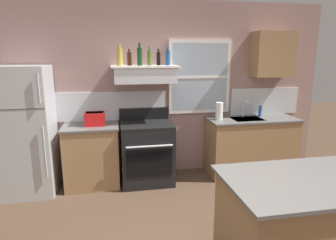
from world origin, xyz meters
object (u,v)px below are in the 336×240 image
(bottle_olive_oil_square, at_px, (150,58))
(bottle_blue_liqueur, at_px, (168,58))
(paper_towel_roll, at_px, (219,111))
(refrigerator, at_px, (26,131))
(dish_soap_bottle, at_px, (260,111))
(toaster, at_px, (95,119))
(bottle_balsamic_dark, at_px, (158,58))
(stove_range, at_px, (147,152))
(bottle_champagne_gold_foil, at_px, (120,57))
(kitchen_island, at_px, (305,228))
(bottle_dark_green_wine, at_px, (140,56))
(bottle_brown_stout, at_px, (129,59))

(bottle_olive_oil_square, height_order, bottle_blue_liqueur, bottle_blue_liqueur)
(paper_towel_roll, bearing_deg, refrigerator, -178.76)
(bottle_blue_liqueur, xyz_separation_m, dish_soap_bottle, (1.54, 0.05, -0.86))
(toaster, relative_size, bottle_balsamic_dark, 1.26)
(refrigerator, height_order, dish_soap_bottle, refrigerator)
(stove_range, height_order, bottle_olive_oil_square, bottle_olive_oil_square)
(bottle_champagne_gold_foil, height_order, bottle_blue_liqueur, bottle_champagne_gold_foil)
(bottle_balsamic_dark, bearing_deg, kitchen_island, -69.56)
(toaster, height_order, bottle_blue_liqueur, bottle_blue_liqueur)
(dish_soap_bottle, bearing_deg, bottle_blue_liqueur, -178.17)
(refrigerator, relative_size, bottle_blue_liqueur, 6.67)
(bottle_blue_liqueur, distance_m, kitchen_island, 2.78)
(toaster, xyz_separation_m, dish_soap_bottle, (2.61, 0.12, -0.01))
(paper_towel_roll, bearing_deg, kitchen_island, -91.25)
(paper_towel_roll, xyz_separation_m, dish_soap_bottle, (0.74, 0.10, -0.04))
(bottle_balsamic_dark, height_order, paper_towel_roll, bottle_balsamic_dark)
(stove_range, bearing_deg, bottle_olive_oil_square, 52.34)
(bottle_balsamic_dark, height_order, bottle_blue_liqueur, bottle_blue_liqueur)
(bottle_champagne_gold_foil, xyz_separation_m, paper_towel_roll, (1.49, -0.03, -0.82))
(bottle_balsamic_dark, bearing_deg, bottle_olive_oil_square, -156.82)
(toaster, xyz_separation_m, bottle_balsamic_dark, (0.94, 0.14, 0.84))
(bottle_olive_oil_square, distance_m, bottle_blue_liqueur, 0.27)
(bottle_olive_oil_square, bearing_deg, bottle_blue_liqueur, -1.85)
(stove_range, relative_size, bottle_dark_green_wine, 3.48)
(toaster, relative_size, bottle_olive_oil_square, 1.14)
(bottle_brown_stout, distance_m, bottle_balsamic_dark, 0.43)
(bottle_olive_oil_square, bearing_deg, bottle_champagne_gold_foil, -175.94)
(toaster, xyz_separation_m, paper_towel_roll, (1.87, 0.02, 0.04))
(refrigerator, distance_m, bottle_champagne_gold_foil, 1.64)
(kitchen_island, bearing_deg, stove_range, 116.40)
(refrigerator, bearing_deg, bottle_dark_green_wine, 3.53)
(stove_range, xyz_separation_m, paper_towel_roll, (1.14, 0.04, 0.58))
(bottle_olive_oil_square, height_order, dish_soap_bottle, bottle_olive_oil_square)
(bottle_brown_stout, xyz_separation_m, bottle_dark_green_wine, (0.14, -0.04, 0.03))
(bottle_blue_liqueur, xyz_separation_m, paper_towel_roll, (0.80, -0.05, -0.81))
(bottle_dark_green_wine, relative_size, paper_towel_roll, 1.16)
(refrigerator, bearing_deg, bottle_blue_liqueur, 3.19)
(refrigerator, relative_size, bottle_dark_green_wine, 5.63)
(bottle_balsamic_dark, bearing_deg, dish_soap_bottle, -0.65)
(bottle_champagne_gold_foil, xyz_separation_m, bottle_balsamic_dark, (0.56, 0.09, -0.02))
(toaster, relative_size, dish_soap_bottle, 1.65)
(refrigerator, height_order, bottle_balsamic_dark, bottle_balsamic_dark)
(bottle_brown_stout, bearing_deg, refrigerator, -174.57)
(toaster, distance_m, dish_soap_bottle, 2.61)
(refrigerator, xyz_separation_m, kitchen_island, (2.74, -2.18, -0.42))
(bottle_blue_liqueur, bearing_deg, bottle_brown_stout, 177.37)
(bottle_champagne_gold_foil, height_order, bottle_dark_green_wine, bottle_dark_green_wine)
(bottle_balsamic_dark, distance_m, kitchen_island, 2.87)
(stove_range, xyz_separation_m, kitchen_island, (1.09, -2.20, -0.01))
(bottle_balsamic_dark, distance_m, paper_towel_roll, 1.23)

